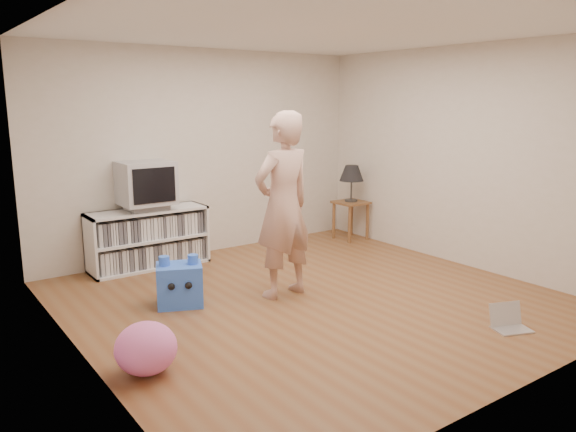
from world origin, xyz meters
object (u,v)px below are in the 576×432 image
(table_lamp, at_px, (352,174))
(side_table, at_px, (351,211))
(crt_tv, at_px, (146,183))
(person, at_px, (283,206))
(laptop, at_px, (509,322))
(media_unit, at_px, (148,238))
(dvd_deck, at_px, (147,207))
(plush_blue, at_px, (180,284))
(plush_pink, at_px, (146,348))

(table_lamp, bearing_deg, side_table, 0.00)
(crt_tv, relative_size, side_table, 1.09)
(person, xyz_separation_m, laptop, (1.11, -1.86, -0.88))
(person, distance_m, laptop, 2.33)
(media_unit, bearing_deg, side_table, -7.61)
(person, bearing_deg, dvd_deck, -72.44)
(dvd_deck, bearing_deg, crt_tv, -90.00)
(crt_tv, bearing_deg, plush_blue, -100.30)
(laptop, distance_m, plush_pink, 3.09)
(dvd_deck, relative_size, laptop, 1.19)
(dvd_deck, relative_size, crt_tv, 0.75)
(laptop, xyz_separation_m, plush_blue, (-2.10, 2.21, 0.15))
(table_lamp, xyz_separation_m, plush_blue, (-3.14, -1.03, -0.73))
(crt_tv, bearing_deg, laptop, -62.90)
(media_unit, height_order, laptop, media_unit)
(media_unit, xyz_separation_m, side_table, (2.89, -0.39, 0.07))
(side_table, bearing_deg, laptop, -107.90)
(dvd_deck, distance_m, plush_blue, 1.51)
(person, distance_m, plush_pink, 2.09)
(person, xyz_separation_m, plush_pink, (-1.79, -0.79, -0.74))
(laptop, relative_size, plush_pink, 0.83)
(media_unit, bearing_deg, plush_blue, -100.17)
(crt_tv, relative_size, plush_pink, 1.32)
(side_table, relative_size, person, 0.29)
(side_table, bearing_deg, person, -147.42)
(plush_blue, bearing_deg, person, 3.73)
(plush_pink, bearing_deg, dvd_deck, 67.49)
(crt_tv, height_order, plush_pink, crt_tv)
(media_unit, bearing_deg, table_lamp, -7.61)
(crt_tv, xyz_separation_m, side_table, (2.89, -0.37, -0.60))
(person, bearing_deg, plush_blue, -24.83)
(plush_blue, bearing_deg, dvd_deck, 103.09)
(dvd_deck, distance_m, person, 1.90)
(dvd_deck, bearing_deg, plush_blue, -100.28)
(plush_blue, bearing_deg, table_lamp, 41.45)
(media_unit, distance_m, person, 2.00)
(dvd_deck, height_order, plush_pink, dvd_deck)
(dvd_deck, bearing_deg, person, -67.25)
(dvd_deck, height_order, laptop, dvd_deck)
(plush_pink, bearing_deg, side_table, 28.85)
(dvd_deck, xyz_separation_m, plush_pink, (-1.05, -2.54, -0.54))
(table_lamp, distance_m, plush_pink, 4.56)
(side_table, bearing_deg, plush_blue, -161.92)
(side_table, distance_m, table_lamp, 0.53)
(media_unit, bearing_deg, crt_tv, -90.00)
(side_table, bearing_deg, table_lamp, 0.00)
(laptop, bearing_deg, media_unit, 138.07)
(plush_blue, bearing_deg, media_unit, 103.21)
(media_unit, xyz_separation_m, crt_tv, (-0.00, -0.02, 0.67))
(media_unit, xyz_separation_m, plush_blue, (-0.25, -1.41, -0.14))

